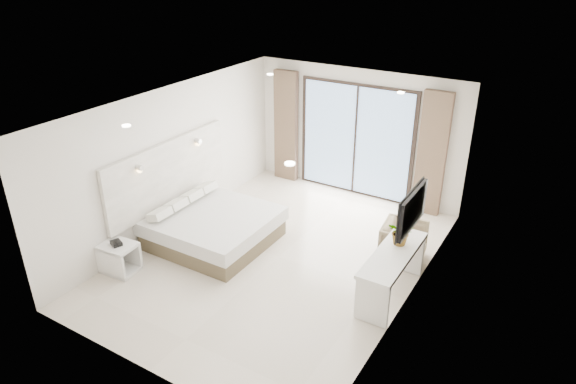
# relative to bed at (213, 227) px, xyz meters

# --- Properties ---
(ground) EXTENTS (6.20, 6.20, 0.00)m
(ground) POSITION_rel_bed_xyz_m (1.30, 0.17, -0.30)
(ground) COLOR beige
(ground) RESTS_ON ground
(room_shell) EXTENTS (4.62, 6.22, 2.72)m
(room_shell) POSITION_rel_bed_xyz_m (1.10, 0.90, 1.29)
(room_shell) COLOR silver
(room_shell) RESTS_ON ground
(bed) EXTENTS (2.01, 1.92, 0.70)m
(bed) POSITION_rel_bed_xyz_m (0.00, 0.00, 0.00)
(bed) COLOR brown
(bed) RESTS_ON ground
(nightstand) EXTENTS (0.59, 0.49, 0.51)m
(nightstand) POSITION_rel_bed_xyz_m (-0.72, -1.54, -0.04)
(nightstand) COLOR white
(nightstand) RESTS_ON ground
(phone) EXTENTS (0.23, 0.21, 0.06)m
(phone) POSITION_rel_bed_xyz_m (-0.72, -1.56, 0.25)
(phone) COLOR black
(phone) RESTS_ON nightstand
(console_desk) EXTENTS (0.52, 1.68, 0.77)m
(console_desk) POSITION_rel_bed_xyz_m (3.34, 0.14, 0.27)
(console_desk) COLOR white
(console_desk) RESTS_ON ground
(plant) EXTENTS (0.42, 0.46, 0.34)m
(plant) POSITION_rel_bed_xyz_m (3.34, 0.43, 0.64)
(plant) COLOR #33662D
(plant) RESTS_ON console_desk
(armchair) EXTENTS (0.74, 0.78, 0.73)m
(armchair) POSITION_rel_bed_xyz_m (3.15, 1.24, 0.07)
(armchair) COLOR #988663
(armchair) RESTS_ON ground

